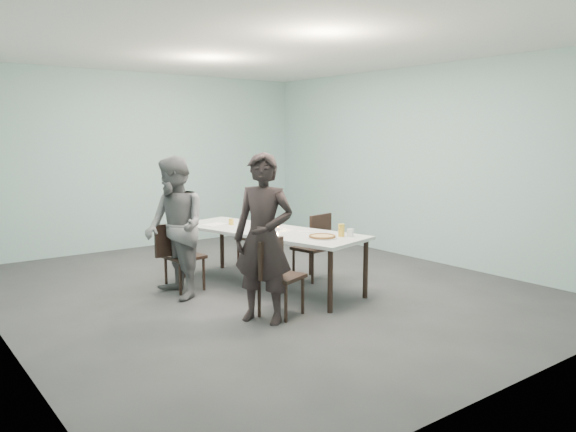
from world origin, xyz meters
TOP-DOWN VIEW (x-y plane):
  - ground at (0.00, 0.00)m, footprint 7.00×7.00m
  - room_shell at (0.00, 0.00)m, footprint 6.02×7.02m
  - table at (0.11, -0.00)m, footprint 1.50×2.74m
  - chair_near_left at (-0.51, -1.05)m, footprint 0.65×0.54m
  - chair_far_left at (-0.89, 0.52)m, footprint 0.63×0.46m
  - chair_near_right at (0.88, -0.01)m, footprint 0.64×0.48m
  - chair_far_right at (0.71, 1.18)m, footprint 0.65×0.57m
  - diner_near at (-0.69, -1.06)m, footprint 0.70×0.77m
  - diner_far at (-1.04, 0.28)m, footprint 0.68×0.85m
  - pizza at (0.27, -0.87)m, footprint 0.34×0.34m
  - side_plate at (0.39, -0.42)m, footprint 0.18×0.18m
  - beer_glass at (0.52, -0.92)m, footprint 0.08×0.08m
  - water_tumbler at (0.61, -0.98)m, footprint 0.08×0.08m
  - tealight at (0.19, -0.08)m, footprint 0.06×0.06m
  - amber_tumbler at (-0.06, 0.62)m, footprint 0.07×0.07m
  - menu at (-0.23, 0.77)m, footprint 0.34×0.29m

SIDE VIEW (x-z plane):
  - ground at x=0.00m, z-range 0.00..0.00m
  - chair_near_left at x=-0.51m, z-range 0.07..0.94m
  - chair_far_left at x=-0.89m, z-range 0.07..0.94m
  - chair_near_right at x=0.88m, z-range 0.07..0.94m
  - chair_far_right at x=0.71m, z-range 0.07..0.94m
  - table at x=0.11m, z-range 0.32..1.07m
  - menu at x=-0.23m, z-range 0.75..0.76m
  - side_plate at x=0.39m, z-range 0.75..0.76m
  - pizza at x=0.27m, z-range 0.75..0.79m
  - tealight at x=0.19m, z-range 0.75..0.79m
  - amber_tumbler at x=-0.06m, z-range 0.75..0.83m
  - water_tumbler at x=0.61m, z-range 0.75..0.84m
  - beer_glass at x=0.52m, z-range 0.75..0.90m
  - diner_far at x=-1.04m, z-range 0.00..1.70m
  - diner_near at x=-0.69m, z-range 0.00..1.77m
  - room_shell at x=0.00m, z-range 0.52..3.53m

